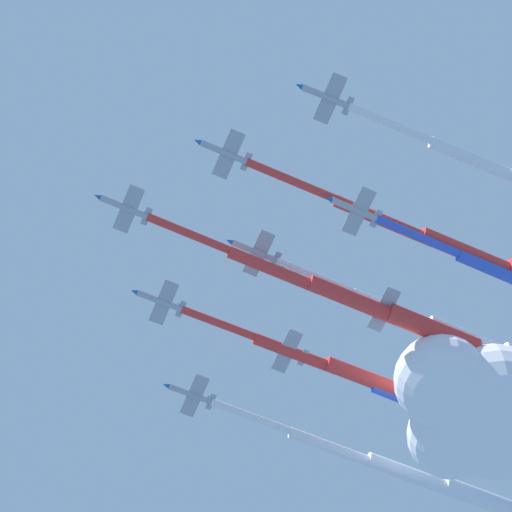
{
  "coord_description": "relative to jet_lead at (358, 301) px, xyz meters",
  "views": [
    {
      "loc": [
        32.52,
        55.98,
        20.64
      ],
      "look_at": [
        0.0,
        0.0,
        188.1
      ],
      "focal_mm": 72.69,
      "sensor_mm": 36.0,
      "label": 1
    }
  ],
  "objects": [
    {
      "name": "jet_lead",
      "position": [
        0.0,
        0.0,
        0.0
      ],
      "size": [
        72.02,
        14.08,
        3.65
      ],
      "color": "#9EA3AD"
    },
    {
      "name": "jet_port_outer",
      "position": [
        -29.4,
        -25.89,
        2.31
      ],
      "size": [
        75.19,
        15.55,
        3.71
      ],
      "color": "#9EA3AD"
    },
    {
      "name": "jet_port_mid",
      "position": [
        -23.67,
        2.81,
        3.75
      ],
      "size": [
        71.91,
        14.02,
        3.69
      ],
      "color": "#9EA3AD"
    },
    {
      "name": "jet_starboard_inner",
      "position": [
        -10.95,
        -12.97,
        2.8
      ],
      "size": [
        67.88,
        14.77,
        3.67
      ],
      "color": "#9EA3AD"
    },
    {
      "name": "jet_port_inner",
      "position": [
        -13.6,
        16.89,
        1.94
      ],
      "size": [
        77.45,
        15.06,
        3.68
      ],
      "color": "#9EA3AD"
    },
    {
      "name": "jet_trail_port",
      "position": [
        -34.03,
        -10.81,
        2.46
      ],
      "size": [
        66.83,
        13.7,
        3.7
      ],
      "color": "#9EA3AD"
    },
    {
      "name": "cloud_puff",
      "position": [
        -30.07,
        -4.85,
        -4.51
      ],
      "size": [
        37.43,
        28.59,
        24.0
      ],
      "color": "white"
    }
  ]
}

